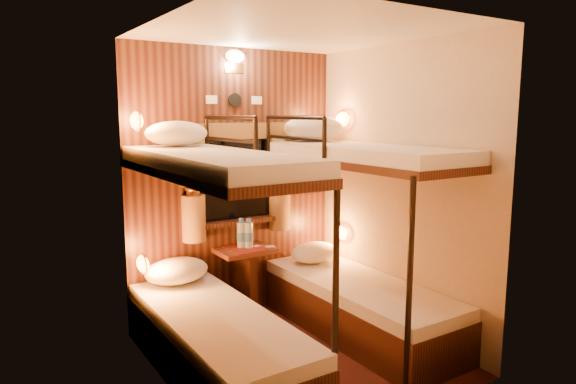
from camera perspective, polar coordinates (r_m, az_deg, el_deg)
floor at (r=4.13m, az=1.17°, el=-17.64°), size 2.10×2.10×0.00m
ceiling at (r=3.74m, az=1.29°, el=17.43°), size 2.10×2.10×0.00m
wall_back at (r=4.65m, az=-5.99°, el=0.86°), size 2.40×0.00×2.40m
wall_front at (r=2.96m, az=12.66°, el=-3.89°), size 2.40×0.00×2.40m
wall_left at (r=3.31m, az=-13.32°, el=-2.56°), size 0.00×2.40×2.40m
wall_right at (r=4.38m, az=12.16°, el=0.22°), size 0.00×2.40×2.40m
back_panel at (r=4.64m, az=-5.91°, el=0.83°), size 2.00×0.03×2.40m
bunk_left at (r=3.67m, az=-8.03°, el=-11.68°), size 0.72×1.90×1.82m
bunk_right at (r=4.34m, az=7.89°, el=-8.45°), size 0.72×1.90×1.82m
window at (r=4.61m, az=-5.73°, el=0.55°), size 1.00×0.12×0.79m
curtains at (r=4.57m, az=-5.56°, el=1.53°), size 1.10×0.22×1.00m
back_fixtures at (r=4.58m, az=-5.91°, el=13.85°), size 0.54×0.09×0.48m
reading_lamps at (r=4.34m, az=-3.92°, el=0.85°), size 2.00×0.20×1.25m
table at (r=4.65m, az=-4.71°, el=-9.06°), size 0.50×0.34×0.66m
bottle_left at (r=4.58m, az=-5.24°, el=-4.78°), size 0.08×0.08×0.27m
bottle_right at (r=4.57m, az=-4.38°, el=-4.81°), size 0.08×0.08×0.27m
sachet_a at (r=4.62m, az=-2.00°, el=-6.07°), size 0.09×0.07×0.01m
sachet_b at (r=4.64m, az=-3.56°, el=-6.02°), size 0.09×0.08×0.01m
pillow_lower_left at (r=4.34m, az=-12.28°, el=-8.55°), size 0.53×0.38×0.21m
pillow_lower_right at (r=4.83m, az=2.93°, el=-6.70°), size 0.47×0.34×0.19m
pillow_upper_left at (r=4.05m, az=-12.29°, el=6.39°), size 0.49×0.35×0.19m
pillow_upper_right at (r=4.68m, az=2.86°, el=7.12°), size 0.59×0.42×0.23m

